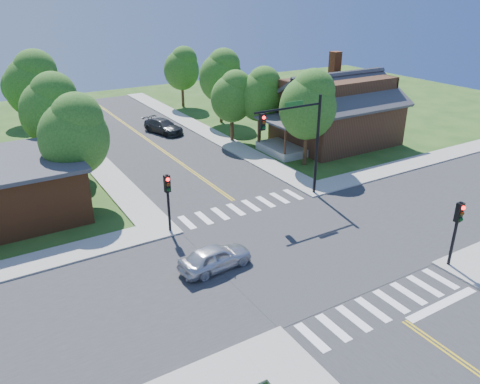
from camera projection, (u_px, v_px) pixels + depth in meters
ground at (300, 248)px, 26.74m from camera, size 100.00×100.00×0.00m
road_ns at (300, 248)px, 26.74m from camera, size 10.00×90.00×0.04m
road_ew at (300, 248)px, 26.73m from camera, size 90.00×10.00×0.04m
intersection_patch at (300, 248)px, 26.74m from camera, size 10.20×10.20×0.06m
sidewalk_ne at (328, 136)px, 46.60m from camera, size 40.00×40.00×0.14m
crosswalk_north at (243, 207)px, 31.58m from camera, size 8.85×2.00×0.01m
crosswalk_south at (382, 305)px, 21.87m from camera, size 8.85×2.00×0.01m
centerline at (300, 247)px, 26.73m from camera, size 0.30×90.00×0.01m
stop_bar at (442, 305)px, 21.98m from camera, size 4.60×0.45×0.09m
signal_mast_ne at (299, 132)px, 31.03m from camera, size 5.30×0.42×7.20m
signal_pole_se at (457, 222)px, 23.92m from camera, size 0.34×0.42×3.80m
signal_pole_nw at (168, 193)px, 27.39m from camera, size 0.34×0.42×3.80m
house_ne at (336, 108)px, 43.72m from camera, size 13.05×8.80×7.11m
tree_e_a at (309, 103)px, 37.24m from camera, size 4.68×4.45×7.96m
tree_e_b at (261, 93)px, 43.40m from camera, size 4.21×4.00×7.15m
tree_e_c at (221, 74)px, 49.58m from camera, size 4.67×4.44×7.94m
tree_e_d at (182, 67)px, 56.50m from camera, size 4.31×4.09×7.32m
tree_w_a at (75, 133)px, 30.25m from camera, size 4.53×4.30×7.70m
tree_w_b at (52, 108)px, 35.71m from camera, size 4.71×4.47×8.00m
tree_w_c at (34, 83)px, 42.43m from camera, size 5.14×4.88×8.74m
tree_w_d at (21, 84)px, 49.64m from camera, size 3.83×3.64×6.51m
tree_house at (233, 95)px, 43.50m from camera, size 4.01×3.81×6.82m
tree_bldg at (65, 127)px, 35.50m from camera, size 3.56×3.39×6.06m
car_silver at (215, 258)px, 24.52m from camera, size 2.17×4.21×1.36m
car_dgrey at (163, 127)px, 47.50m from camera, size 4.59×5.85×1.38m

